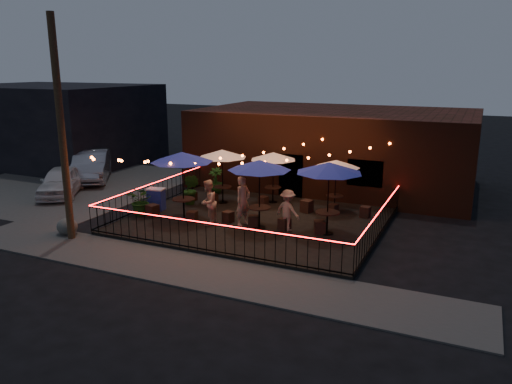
# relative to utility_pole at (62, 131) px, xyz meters

# --- Properties ---
(ground) EXTENTS (110.00, 110.00, 0.00)m
(ground) POSITION_rel_utility_pole_xyz_m (5.40, 2.60, -4.00)
(ground) COLOR black
(ground) RESTS_ON ground
(patio) EXTENTS (10.00, 8.00, 0.15)m
(patio) POSITION_rel_utility_pole_xyz_m (5.40, 4.60, -3.92)
(patio) COLOR black
(patio) RESTS_ON ground
(sidewalk) EXTENTS (18.00, 2.50, 0.05)m
(sidewalk) POSITION_rel_utility_pole_xyz_m (5.40, -0.65, -3.98)
(sidewalk) COLOR #413F3C
(sidewalk) RESTS_ON ground
(parking_lot) EXTENTS (11.00, 12.00, 0.02)m
(parking_lot) POSITION_rel_utility_pole_xyz_m (-6.60, 6.60, -3.99)
(parking_lot) COLOR #413F3C
(parking_lot) RESTS_ON ground
(brick_building) EXTENTS (14.00, 8.00, 4.00)m
(brick_building) POSITION_rel_utility_pole_xyz_m (6.40, 12.59, -2.00)
(brick_building) COLOR #36190E
(brick_building) RESTS_ON ground
(background_building) EXTENTS (12.00, 9.00, 5.00)m
(background_building) POSITION_rel_utility_pole_xyz_m (-12.60, 11.60, -1.50)
(background_building) COLOR black
(background_building) RESTS_ON ground
(utility_pole) EXTENTS (0.26, 0.26, 8.00)m
(utility_pole) POSITION_rel_utility_pole_xyz_m (0.00, 0.00, 0.00)
(utility_pole) COLOR #362416
(utility_pole) RESTS_ON ground
(fence_front) EXTENTS (10.00, 0.04, 1.04)m
(fence_front) POSITION_rel_utility_pole_xyz_m (5.40, 0.60, -3.34)
(fence_front) COLOR black
(fence_front) RESTS_ON patio
(fence_left) EXTENTS (0.04, 8.00, 1.04)m
(fence_left) POSITION_rel_utility_pole_xyz_m (0.40, 4.60, -3.34)
(fence_left) COLOR black
(fence_left) RESTS_ON patio
(fence_right) EXTENTS (0.04, 8.00, 1.04)m
(fence_right) POSITION_rel_utility_pole_xyz_m (10.40, 4.60, -3.34)
(fence_right) COLOR black
(fence_right) RESTS_ON patio
(festoon_lights) EXTENTS (10.02, 8.72, 1.32)m
(festoon_lights) POSITION_rel_utility_pole_xyz_m (4.39, 4.30, -1.48)
(festoon_lights) COLOR #FF5516
(festoon_lights) RESTS_ON ground
(cafe_table_0) EXTENTS (2.86, 2.86, 2.78)m
(cafe_table_0) POSITION_rel_utility_pole_xyz_m (2.71, 3.45, -1.32)
(cafe_table_0) COLOR black
(cafe_table_0) RESTS_ON patio
(cafe_table_1) EXTENTS (2.34, 2.34, 2.45)m
(cafe_table_1) POSITION_rel_utility_pole_xyz_m (2.96, 6.32, -1.61)
(cafe_table_1) COLOR black
(cafe_table_1) RESTS_ON patio
(cafe_table_2) EXTENTS (3.09, 3.09, 2.66)m
(cafe_table_2) POSITION_rel_utility_pole_xyz_m (5.96, 3.71, -1.42)
(cafe_table_2) COLOR black
(cafe_table_2) RESTS_ON patio
(cafe_table_3) EXTENTS (2.11, 2.11, 2.31)m
(cafe_table_3) POSITION_rel_utility_pole_xyz_m (5.01, 7.36, -1.74)
(cafe_table_3) COLOR black
(cafe_table_3) RESTS_ON patio
(cafe_table_4) EXTENTS (2.68, 2.68, 2.71)m
(cafe_table_4) POSITION_rel_utility_pole_xyz_m (8.55, 4.11, -1.37)
(cafe_table_4) COLOR black
(cafe_table_4) RESTS_ON patio
(cafe_table_5) EXTENTS (2.56, 2.56, 2.24)m
(cafe_table_5) POSITION_rel_utility_pole_xyz_m (7.98, 7.12, -1.81)
(cafe_table_5) COLOR black
(cafe_table_5) RESTS_ON patio
(bistro_chair_0) EXTENTS (0.52, 0.52, 0.51)m
(bistro_chair_0) POSITION_rel_utility_pole_xyz_m (1.34, 3.19, -3.59)
(bistro_chair_0) COLOR black
(bistro_chair_0) RESTS_ON patio
(bistro_chair_1) EXTENTS (0.42, 0.42, 0.44)m
(bistro_chair_1) POSITION_rel_utility_pole_xyz_m (3.22, 3.23, -3.63)
(bistro_chair_1) COLOR black
(bistro_chair_1) RESTS_ON patio
(bistro_chair_2) EXTENTS (0.42, 0.42, 0.41)m
(bistro_chair_2) POSITION_rel_utility_pole_xyz_m (1.49, 6.08, -3.65)
(bistro_chair_2) COLOR black
(bistro_chair_2) RESTS_ON patio
(bistro_chair_3) EXTENTS (0.49, 0.49, 0.45)m
(bistro_chair_3) POSITION_rel_utility_pole_xyz_m (2.61, 5.98, -3.62)
(bistro_chair_3) COLOR black
(bistro_chair_3) RESTS_ON patio
(bistro_chair_4) EXTENTS (0.44, 0.44, 0.44)m
(bistro_chair_4) POSITION_rel_utility_pole_xyz_m (4.53, 3.84, -3.63)
(bistro_chair_4) COLOR black
(bistro_chair_4) RESTS_ON patio
(bistro_chair_5) EXTENTS (0.47, 0.47, 0.44)m
(bistro_chair_5) POSITION_rel_utility_pole_xyz_m (5.68, 3.75, -3.63)
(bistro_chair_5) COLOR black
(bistro_chair_5) RESTS_ON patio
(bistro_chair_6) EXTENTS (0.44, 0.44, 0.42)m
(bistro_chair_6) POSITION_rel_utility_pole_xyz_m (4.84, 6.65, -3.64)
(bistro_chair_6) COLOR black
(bistro_chair_6) RESTS_ON patio
(bistro_chair_7) EXTENTS (0.53, 0.53, 0.51)m
(bistro_chair_7) POSITION_rel_utility_pole_xyz_m (6.94, 6.51, -3.59)
(bistro_chair_7) COLOR black
(bistro_chair_7) RESTS_ON patio
(bistro_chair_8) EXTENTS (0.50, 0.50, 0.45)m
(bistro_chair_8) POSITION_rel_utility_pole_xyz_m (6.95, 3.85, -3.62)
(bistro_chair_8) COLOR black
(bistro_chair_8) RESTS_ON patio
(bistro_chair_9) EXTENTS (0.54, 0.54, 0.49)m
(bistro_chair_9) POSITION_rel_utility_pole_xyz_m (8.29, 4.02, -3.60)
(bistro_chair_9) COLOR black
(bistro_chair_9) RESTS_ON patio
(bistro_chair_10) EXTENTS (0.44, 0.44, 0.41)m
(bistro_chair_10) POSITION_rel_utility_pole_xyz_m (8.03, 6.78, -3.65)
(bistro_chair_10) COLOR black
(bistro_chair_10) RESTS_ON patio
(bistro_chair_11) EXTENTS (0.41, 0.41, 0.46)m
(bistro_chair_11) POSITION_rel_utility_pole_xyz_m (9.39, 6.78, -3.62)
(bistro_chair_11) COLOR black
(bistro_chair_11) RESTS_ON patio
(patron_a) EXTENTS (0.67, 0.82, 1.94)m
(patron_a) POSITION_rel_utility_pole_xyz_m (5.23, 3.78, -2.88)
(patron_a) COLOR #D3AD91
(patron_a) RESTS_ON patio
(patron_b) EXTENTS (0.80, 0.96, 1.80)m
(patron_b) POSITION_rel_utility_pole_xyz_m (3.96, 3.26, -2.95)
(patron_b) COLOR beige
(patron_b) RESTS_ON patio
(patron_c) EXTENTS (1.15, 0.86, 1.59)m
(patron_c) POSITION_rel_utility_pole_xyz_m (7.07, 3.86, -3.05)
(patron_c) COLOR #D5B38D
(patron_c) RESTS_ON patio
(potted_shrub_a) EXTENTS (1.13, 0.99, 1.23)m
(potted_shrub_a) POSITION_rel_utility_pole_xyz_m (0.80, 3.20, -3.23)
(potted_shrub_a) COLOR #124010
(potted_shrub_a) RESTS_ON patio
(potted_shrub_b) EXTENTS (0.78, 0.63, 1.40)m
(potted_shrub_b) POSITION_rel_utility_pole_xyz_m (1.81, 5.46, -3.15)
(potted_shrub_b) COLOR #14370F
(potted_shrub_b) RESTS_ON patio
(potted_shrub_c) EXTENTS (0.84, 0.84, 1.25)m
(potted_shrub_c) POSITION_rel_utility_pole_xyz_m (1.81, 7.74, -3.23)
(potted_shrub_c) COLOR #123E0E
(potted_shrub_c) RESTS_ON patio
(cooler) EXTENTS (0.81, 0.64, 0.96)m
(cooler) POSITION_rel_utility_pole_xyz_m (0.90, 4.08, -3.36)
(cooler) COLOR #2236AD
(cooler) RESTS_ON patio
(boulder) EXTENTS (0.97, 0.87, 0.67)m
(boulder) POSITION_rel_utility_pole_xyz_m (-0.47, 0.28, -3.66)
(boulder) COLOR #464641
(boulder) RESTS_ON ground
(car_white) EXTENTS (3.57, 4.36, 1.40)m
(car_white) POSITION_rel_utility_pole_xyz_m (-5.21, 4.72, -3.30)
(car_white) COLOR silver
(car_white) RESTS_ON ground
(car_silver) EXTENTS (4.35, 5.15, 1.67)m
(car_silver) POSITION_rel_utility_pole_xyz_m (-6.18, 7.94, -3.17)
(car_silver) COLOR gray
(car_silver) RESTS_ON ground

